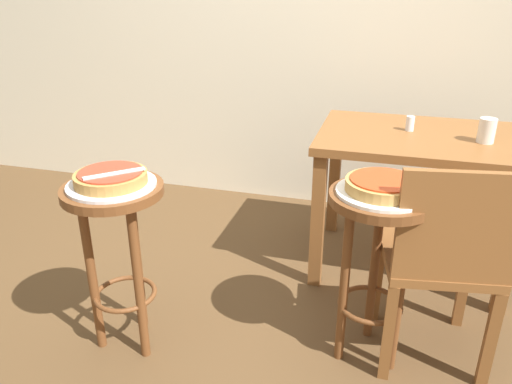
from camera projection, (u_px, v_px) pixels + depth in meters
ground_plane at (238, 358)px, 2.00m from camera, size 6.00×6.00×0.00m
stool_foreground at (118, 232)px, 1.90m from camera, size 0.37×0.37×0.71m
serving_plate_foreground at (112, 185)px, 1.82m from camera, size 0.32×0.32×0.01m
pizza_foreground at (111, 177)px, 1.81m from camera, size 0.26×0.26×0.05m
stool_middle at (377, 241)px, 1.83m from camera, size 0.37×0.37×0.71m
serving_plate_middle at (382, 192)px, 1.76m from camera, size 0.33×0.33×0.01m
pizza_middle at (383, 185)px, 1.74m from camera, size 0.27×0.27×0.05m
dining_table at (417, 157)px, 2.42m from camera, size 0.94×0.70×0.72m
cup_near_edge at (487, 130)px, 2.23m from camera, size 0.08×0.08×0.11m
condiment_shaker at (410, 123)px, 2.41m from camera, size 0.04×0.04×0.07m
wooden_chair at (442, 258)px, 1.82m from camera, size 0.46×0.46×0.85m
pizza_server_knife at (114, 173)px, 1.77m from camera, size 0.18×0.17×0.01m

